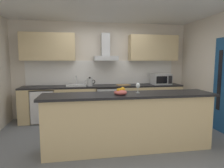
{
  "coord_description": "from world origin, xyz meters",
  "views": [
    {
      "loc": [
        -0.65,
        -3.73,
        1.55
      ],
      "look_at": [
        0.06,
        0.44,
        1.05
      ],
      "focal_mm": 31.28,
      "sensor_mm": 36.0,
      "label": 1
    }
  ],
  "objects_px": {
    "sink": "(76,85)",
    "chopping_board": "(123,85)",
    "microwave": "(161,79)",
    "fruit_bowl": "(121,92)",
    "wine_glass": "(138,86)",
    "kettle": "(90,82)",
    "oven": "(106,102)",
    "range_hood": "(105,52)",
    "refrigerator": "(44,105)"
  },
  "relations": [
    {
      "from": "sink",
      "to": "chopping_board",
      "type": "xyz_separation_m",
      "value": [
        1.25,
        -0.03,
        -0.02
      ]
    },
    {
      "from": "wine_glass",
      "to": "chopping_board",
      "type": "height_order",
      "value": "wine_glass"
    },
    {
      "from": "range_hood",
      "to": "fruit_bowl",
      "type": "xyz_separation_m",
      "value": [
        -0.04,
        -2.11,
        -0.75
      ]
    },
    {
      "from": "oven",
      "to": "fruit_bowl",
      "type": "height_order",
      "value": "fruit_bowl"
    },
    {
      "from": "microwave",
      "to": "fruit_bowl",
      "type": "relative_size",
      "value": 2.27
    },
    {
      "from": "oven",
      "to": "microwave",
      "type": "distance_m",
      "value": 1.64
    },
    {
      "from": "fruit_bowl",
      "to": "chopping_board",
      "type": "bearing_deg",
      "value": 75.9
    },
    {
      "from": "microwave",
      "to": "chopping_board",
      "type": "distance_m",
      "value": 1.09
    },
    {
      "from": "oven",
      "to": "range_hood",
      "type": "xyz_separation_m",
      "value": [
        0.0,
        0.13,
        1.33
      ]
    },
    {
      "from": "refrigerator",
      "to": "microwave",
      "type": "height_order",
      "value": "microwave"
    },
    {
      "from": "wine_glass",
      "to": "fruit_bowl",
      "type": "distance_m",
      "value": 0.37
    },
    {
      "from": "range_hood",
      "to": "microwave",
      "type": "bearing_deg",
      "value": -5.86
    },
    {
      "from": "chopping_board",
      "to": "microwave",
      "type": "bearing_deg",
      "value": -0.22
    },
    {
      "from": "kettle",
      "to": "chopping_board",
      "type": "relative_size",
      "value": 0.85
    },
    {
      "from": "oven",
      "to": "wine_glass",
      "type": "relative_size",
      "value": 4.5
    },
    {
      "from": "oven",
      "to": "kettle",
      "type": "distance_m",
      "value": 0.7
    },
    {
      "from": "refrigerator",
      "to": "sink",
      "type": "height_order",
      "value": "sink"
    },
    {
      "from": "oven",
      "to": "wine_glass",
      "type": "bearing_deg",
      "value": -80.69
    },
    {
      "from": "wine_glass",
      "to": "oven",
      "type": "bearing_deg",
      "value": 99.31
    },
    {
      "from": "refrigerator",
      "to": "oven",
      "type": "bearing_deg",
      "value": 0.1
    },
    {
      "from": "sink",
      "to": "oven",
      "type": "bearing_deg",
      "value": -0.8
    },
    {
      "from": "chopping_board",
      "to": "fruit_bowl",
      "type": "bearing_deg",
      "value": -104.1
    },
    {
      "from": "oven",
      "to": "chopping_board",
      "type": "relative_size",
      "value": 2.35
    },
    {
      "from": "wine_glass",
      "to": "kettle",
      "type": "bearing_deg",
      "value": 112.22
    },
    {
      "from": "fruit_bowl",
      "to": "chopping_board",
      "type": "xyz_separation_m",
      "value": [
        0.49,
        1.96,
        -0.13
      ]
    },
    {
      "from": "chopping_board",
      "to": "sink",
      "type": "bearing_deg",
      "value": 178.4
    },
    {
      "from": "kettle",
      "to": "chopping_board",
      "type": "bearing_deg",
      "value": 0.64
    },
    {
      "from": "range_hood",
      "to": "refrigerator",
      "type": "bearing_deg",
      "value": -175.31
    },
    {
      "from": "kettle",
      "to": "sink",
      "type": "bearing_deg",
      "value": 172.75
    },
    {
      "from": "kettle",
      "to": "oven",
      "type": "bearing_deg",
      "value": 4.4
    },
    {
      "from": "fruit_bowl",
      "to": "oven",
      "type": "bearing_deg",
      "value": 88.96
    },
    {
      "from": "sink",
      "to": "fruit_bowl",
      "type": "height_order",
      "value": "sink"
    },
    {
      "from": "microwave",
      "to": "kettle",
      "type": "height_order",
      "value": "microwave"
    },
    {
      "from": "kettle",
      "to": "refrigerator",
      "type": "bearing_deg",
      "value": 178.49
    },
    {
      "from": "oven",
      "to": "microwave",
      "type": "xyz_separation_m",
      "value": [
        1.53,
        -0.03,
        0.59
      ]
    },
    {
      "from": "refrigerator",
      "to": "sink",
      "type": "xyz_separation_m",
      "value": [
        0.82,
        0.01,
        0.5
      ]
    },
    {
      "from": "sink",
      "to": "microwave",
      "type": "bearing_deg",
      "value": -0.96
    },
    {
      "from": "oven",
      "to": "fruit_bowl",
      "type": "relative_size",
      "value": 3.64
    },
    {
      "from": "wine_glass",
      "to": "microwave",
      "type": "bearing_deg",
      "value": 55.96
    },
    {
      "from": "chopping_board",
      "to": "kettle",
      "type": "bearing_deg",
      "value": -179.36
    },
    {
      "from": "kettle",
      "to": "wine_glass",
      "type": "height_order",
      "value": "wine_glass"
    },
    {
      "from": "range_hood",
      "to": "fruit_bowl",
      "type": "height_order",
      "value": "range_hood"
    },
    {
      "from": "wine_glass",
      "to": "chopping_board",
      "type": "distance_m",
      "value": 1.84
    },
    {
      "from": "oven",
      "to": "microwave",
      "type": "bearing_deg",
      "value": -1.04
    },
    {
      "from": "microwave",
      "to": "kettle",
      "type": "bearing_deg",
      "value": -179.83
    },
    {
      "from": "microwave",
      "to": "wine_glass",
      "type": "height_order",
      "value": "microwave"
    },
    {
      "from": "fruit_bowl",
      "to": "microwave",
      "type": "bearing_deg",
      "value": 51.26
    },
    {
      "from": "microwave",
      "to": "kettle",
      "type": "distance_m",
      "value": 1.97
    },
    {
      "from": "kettle",
      "to": "microwave",
      "type": "bearing_deg",
      "value": 0.17
    },
    {
      "from": "range_hood",
      "to": "fruit_bowl",
      "type": "bearing_deg",
      "value": -90.97
    }
  ]
}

